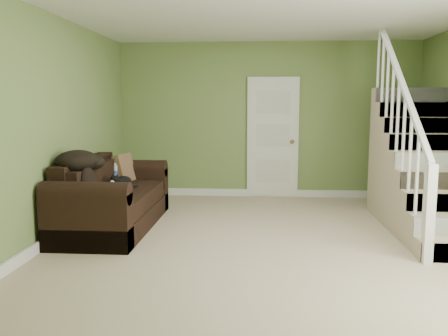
% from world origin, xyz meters
% --- Properties ---
extents(floor, '(5.00, 5.50, 0.01)m').
position_xyz_m(floor, '(0.00, 0.00, 0.00)').
color(floor, tan).
rests_on(floor, ground).
extents(ceiling, '(5.00, 5.50, 0.01)m').
position_xyz_m(ceiling, '(0.00, 0.00, 2.60)').
color(ceiling, white).
rests_on(ceiling, wall_back).
extents(wall_back, '(5.00, 0.04, 2.60)m').
position_xyz_m(wall_back, '(0.00, 2.75, 1.30)').
color(wall_back, olive).
rests_on(wall_back, floor).
extents(wall_front, '(5.00, 0.04, 2.60)m').
position_xyz_m(wall_front, '(0.00, -2.75, 1.30)').
color(wall_front, olive).
rests_on(wall_front, floor).
extents(wall_left, '(0.04, 5.50, 2.60)m').
position_xyz_m(wall_left, '(-2.50, 0.00, 1.30)').
color(wall_left, olive).
rests_on(wall_left, floor).
extents(baseboard_back, '(5.00, 0.04, 0.12)m').
position_xyz_m(baseboard_back, '(0.00, 2.72, 0.06)').
color(baseboard_back, white).
rests_on(baseboard_back, floor).
extents(baseboard_left, '(0.04, 5.50, 0.12)m').
position_xyz_m(baseboard_left, '(-2.47, 0.00, 0.06)').
color(baseboard_left, white).
rests_on(baseboard_left, floor).
extents(door, '(0.86, 0.12, 2.02)m').
position_xyz_m(door, '(0.10, 2.71, 1.01)').
color(door, white).
rests_on(door, floor).
extents(staircase, '(1.00, 2.51, 2.82)m').
position_xyz_m(staircase, '(1.99, 0.97, 0.64)').
color(staircase, tan).
rests_on(staircase, floor).
extents(sofa, '(0.96, 2.23, 0.88)m').
position_xyz_m(sofa, '(-2.02, 0.53, 0.34)').
color(sofa, black).
rests_on(sofa, floor).
extents(side_table, '(0.45, 0.45, 0.77)m').
position_xyz_m(side_table, '(-2.17, 1.08, 0.28)').
color(side_table, black).
rests_on(side_table, floor).
extents(cat, '(0.27, 0.49, 0.23)m').
position_xyz_m(cat, '(-1.89, 0.62, 0.57)').
color(cat, black).
rests_on(cat, sofa).
extents(banana, '(0.16, 0.17, 0.05)m').
position_xyz_m(banana, '(-1.81, -0.08, 0.50)').
color(banana, gold).
rests_on(banana, sofa).
extents(throw_pillow, '(0.26, 0.43, 0.42)m').
position_xyz_m(throw_pillow, '(-2.03, 1.24, 0.67)').
color(throw_pillow, '#4B2C1E').
rests_on(throw_pillow, sofa).
extents(throw_blanket, '(0.57, 0.69, 0.26)m').
position_xyz_m(throw_blanket, '(-2.26, 0.06, 0.91)').
color(throw_blanket, black).
rests_on(throw_blanket, sofa).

